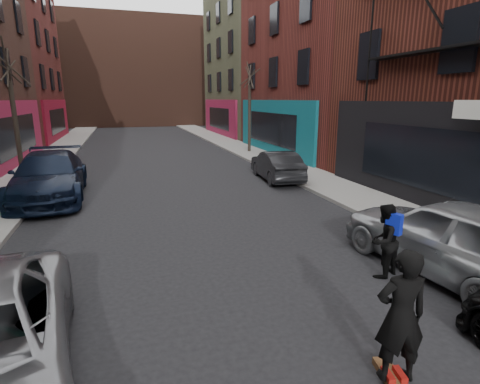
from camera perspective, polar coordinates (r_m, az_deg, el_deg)
sidewalk_left at (r=30.51m, az=-25.45°, el=6.05°), size 2.50×84.00×0.13m
sidewalk_right at (r=31.29m, az=-2.04°, el=7.56°), size 2.50×84.00×0.13m
buildings_right at (r=22.66m, az=28.73°, el=23.67°), size 12.00×56.00×16.00m
building_far at (r=56.14m, az=-16.00°, el=17.00°), size 40.00×10.00×14.00m
tree_left_far at (r=18.50m, az=-31.32°, el=11.41°), size 2.00×2.00×6.50m
tree_right_far at (r=25.34m, az=1.47°, el=13.90°), size 2.00×2.00×6.80m
parked_left_end at (r=15.33m, az=-27.03°, el=2.17°), size 2.58×5.89×1.68m
parked_right_far at (r=8.88m, az=29.56°, el=-5.99°), size 2.45×5.02×1.65m
parked_right_end at (r=16.99m, az=5.58°, el=4.06°), size 1.72×4.12×1.32m
skateboard at (r=5.76m, az=22.31°, el=-25.03°), size 0.40×0.83×0.10m
skateboarder at (r=5.24m, az=23.30°, el=-16.99°), size 0.72×0.56×1.77m
pedestrian at (r=8.22m, az=21.09°, el=-6.87°), size 0.92×0.83×1.55m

